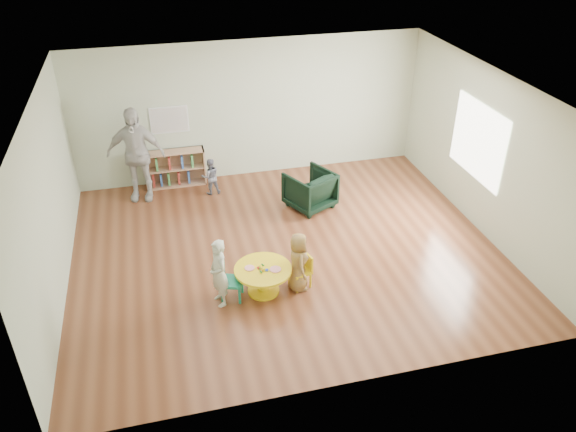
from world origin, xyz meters
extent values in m
plane|color=brown|center=(0.00, 0.00, 0.00)|extent=(7.00, 7.00, 0.00)
cube|color=silver|center=(0.00, 0.00, 2.75)|extent=(7.00, 6.00, 0.10)
cube|color=#B2C3A7|center=(0.00, 3.00, 1.40)|extent=(7.00, 0.10, 2.80)
cube|color=#B2C3A7|center=(0.00, -3.00, 1.40)|extent=(7.00, 0.10, 2.80)
cube|color=#B2C3A7|center=(-3.50, 0.00, 1.40)|extent=(0.10, 6.00, 2.80)
cube|color=#B2C3A7|center=(3.50, 0.00, 1.40)|extent=(0.10, 6.00, 2.80)
cube|color=silver|center=(3.48, 0.30, 1.50)|extent=(0.02, 1.60, 1.30)
cylinder|color=yellow|center=(-0.60, -0.97, 0.20)|extent=(0.15, 0.15, 0.39)
cylinder|color=yellow|center=(-0.60, -0.97, 0.02)|extent=(0.48, 0.48, 0.04)
cylinder|color=yellow|center=(-0.60, -0.97, 0.41)|extent=(0.86, 0.86, 0.04)
cylinder|color=pink|center=(-0.79, -0.93, 0.44)|extent=(0.15, 0.15, 0.02)
cylinder|color=pink|center=(-0.42, -1.05, 0.44)|extent=(0.17, 0.17, 0.02)
cylinder|color=yellow|center=(-0.61, -0.99, 0.45)|extent=(0.08, 0.13, 0.04)
cylinder|color=#136B24|center=(-0.64, -1.07, 0.45)|extent=(0.04, 0.05, 0.02)
cylinder|color=#136B24|center=(-0.58, -0.91, 0.45)|extent=(0.04, 0.05, 0.02)
cube|color=red|center=(-0.65, -0.96, 0.44)|extent=(0.05, 0.06, 0.02)
cube|color=orange|center=(-0.63, -1.02, 0.44)|extent=(0.06, 0.06, 0.02)
cube|color=#1933BE|center=(-0.55, -1.04, 0.44)|extent=(0.06, 0.06, 0.02)
cube|color=#136B24|center=(-0.63, -0.98, 0.44)|extent=(0.07, 0.06, 0.02)
cube|color=#167E61|center=(-1.07, -1.00, 0.30)|extent=(0.40, 0.40, 0.04)
cube|color=#167E61|center=(-1.20, -0.96, 0.46)|extent=(0.13, 0.31, 0.28)
cylinder|color=#167E61|center=(-1.15, -0.84, 0.14)|extent=(0.04, 0.04, 0.28)
cylinder|color=#167E61|center=(-1.23, -1.08, 0.14)|extent=(0.04, 0.04, 0.28)
cylinder|color=#167E61|center=(-0.91, -0.92, 0.14)|extent=(0.04, 0.04, 0.28)
cylinder|color=#167E61|center=(-0.99, -1.16, 0.14)|extent=(0.04, 0.04, 0.28)
cube|color=yellow|center=(-0.02, -0.97, 0.28)|extent=(0.37, 0.37, 0.04)
cube|color=yellow|center=(0.10, -0.93, 0.42)|extent=(0.11, 0.29, 0.26)
cylinder|color=yellow|center=(0.12, -1.05, 0.13)|extent=(0.04, 0.04, 0.26)
cylinder|color=yellow|center=(0.06, -0.82, 0.13)|extent=(0.04, 0.04, 0.26)
cylinder|color=yellow|center=(-0.10, -1.12, 0.13)|extent=(0.04, 0.04, 0.26)
cylinder|color=yellow|center=(-0.17, -0.89, 0.13)|extent=(0.04, 0.04, 0.26)
cube|color=tan|center=(-2.19, 2.83, 0.38)|extent=(0.03, 0.30, 0.75)
cube|color=tan|center=(-1.01, 2.83, 0.38)|extent=(0.03, 0.30, 0.75)
cube|color=tan|center=(-1.60, 2.83, 0.01)|extent=(1.20, 0.30, 0.03)
cube|color=tan|center=(-1.60, 2.83, 0.73)|extent=(1.20, 0.30, 0.03)
cube|color=tan|center=(-1.60, 2.83, 0.38)|extent=(1.14, 0.28, 0.03)
cube|color=tan|center=(-1.60, 2.97, 0.38)|extent=(1.20, 0.02, 0.75)
cube|color=#B43830|center=(-2.05, 2.81, 0.18)|extent=(0.04, 0.18, 0.26)
cube|color=#3666BF|center=(-1.90, 2.81, 0.18)|extent=(0.04, 0.18, 0.26)
cube|color=#50AE59|center=(-1.75, 2.81, 0.18)|extent=(0.04, 0.18, 0.26)
cube|color=#B43830|center=(-1.55, 2.81, 0.18)|extent=(0.04, 0.18, 0.26)
cube|color=#3666BF|center=(-1.35, 2.81, 0.18)|extent=(0.04, 0.18, 0.26)
cube|color=#50AE59|center=(-1.95, 2.81, 0.53)|extent=(0.04, 0.18, 0.26)
cube|color=#B43830|center=(-1.70, 2.81, 0.53)|extent=(0.04, 0.18, 0.26)
cube|color=#3666BF|center=(-1.45, 2.81, 0.53)|extent=(0.04, 0.18, 0.26)
cube|color=#50AE59|center=(-1.25, 2.81, 0.53)|extent=(0.04, 0.18, 0.26)
cube|color=white|center=(-1.60, 2.98, 1.35)|extent=(0.74, 0.01, 0.54)
cube|color=#FF353F|center=(-1.60, 2.98, 1.35)|extent=(0.70, 0.00, 0.50)
imported|color=black|center=(0.79, 1.32, 0.36)|extent=(1.05, 1.06, 0.73)
imported|color=silver|center=(-1.26, -1.07, 0.54)|extent=(0.35, 0.44, 1.07)
imported|color=yellow|center=(-0.06, -1.01, 0.48)|extent=(0.32, 0.48, 0.96)
imported|color=#171D3B|center=(-0.96, 2.30, 0.37)|extent=(0.38, 0.31, 0.74)
imported|color=beige|center=(-2.30, 2.47, 0.93)|extent=(1.16, 0.67, 1.85)
camera|label=1|loc=(-1.86, -7.56, 5.41)|focal=35.00mm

